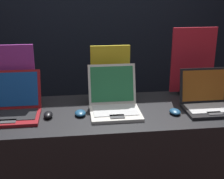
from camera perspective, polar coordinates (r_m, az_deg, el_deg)
name	(u,v)px	position (r m, az deg, el deg)	size (l,w,h in m)	color
wall_back	(96,19)	(3.29, -3.01, 12.83)	(8.00, 0.05, 2.80)	black
display_counter	(112,170)	(2.33, -0.05, -14.50)	(1.74, 0.68, 0.93)	black
laptop_front	(11,106)	(2.12, -18.01, -2.94)	(0.37, 0.35, 0.26)	maroon
mouse_front	(48,115)	(2.04, -11.60, -4.56)	(0.06, 0.09, 0.04)	black
promo_stand_front	(14,77)	(2.25, -17.54, 2.21)	(0.29, 0.07, 0.43)	black
laptop_middle	(114,101)	(2.08, 0.37, -2.17)	(0.33, 0.36, 0.29)	silver
mouse_middle	(80,113)	(2.04, -5.82, -4.32)	(0.07, 0.10, 0.03)	navy
promo_stand_middle	(110,75)	(2.24, -0.32, 2.74)	(0.28, 0.07, 0.40)	black
laptop_back	(207,100)	(2.21, 17.01, -1.92)	(0.33, 0.29, 0.26)	black
mouse_back	(175,112)	(2.09, 11.45, -3.99)	(0.07, 0.10, 0.03)	navy
promo_stand_back	(193,63)	(2.43, 14.53, 4.72)	(0.33, 0.07, 0.51)	black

